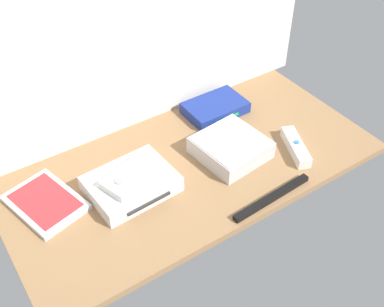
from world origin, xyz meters
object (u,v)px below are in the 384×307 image
network_router (215,108)px  sensor_bar (272,197)px  game_console (131,184)px  remote_wand (296,147)px  mini_computer (231,147)px  game_case (45,202)px  remote_classic_pad (131,176)px

network_router → sensor_bar: (-9.39, -37.06, -1.00)cm
network_router → game_console: bearing=-157.8°
remote_wand → sensor_bar: remote_wand is taller
network_router → sensor_bar: size_ratio=0.75×
sensor_bar → mini_computer: bearing=82.6°
game_case → game_console: bearing=-34.6°
remote_wand → mini_computer: bearing=173.8°
game_console → network_router: (36.66, 15.01, -0.50)cm
network_router → sensor_bar: network_router is taller
game_case → remote_wand: 67.27cm
game_case → sensor_bar: bearing=-46.2°
sensor_bar → remote_classic_pad: bearing=138.8°
game_case → remote_classic_pad: remote_classic_pad is taller
mini_computer → remote_classic_pad: remote_classic_pad is taller
game_case → sensor_bar: 55.60cm
network_router → remote_wand: (7.91, -26.83, -0.19)cm
game_console → game_case: game_console is taller
remote_classic_pad → sensor_bar: remote_classic_pad is taller
game_console → network_router: game_console is taller
game_case → remote_classic_pad: (19.83, -7.87, 4.65)cm
mini_computer → remote_classic_pad: bearing=175.0°
game_case → remote_wand: remote_wand is taller
mini_computer → sensor_bar: bearing=-94.6°
mini_computer → remote_wand: 18.11cm
mini_computer → remote_wand: bearing=-29.1°
game_case → remote_wand: bearing=-30.8°
mini_computer → game_case: (-48.68, 10.41, -1.88)cm
mini_computer → network_router: 19.70cm
remote_classic_pad → sensor_bar: (27.33, -21.58, -4.71)cm
remote_classic_pad → network_router: bearing=5.8°
mini_computer → remote_classic_pad: 29.09cm
sensor_bar → network_router: bearing=72.9°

